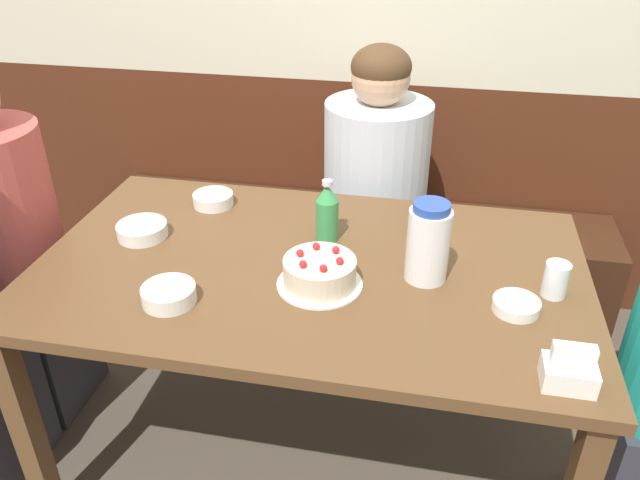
{
  "coord_description": "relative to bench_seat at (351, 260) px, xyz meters",
  "views": [
    {
      "loc": [
        0.32,
        -1.43,
        1.66
      ],
      "look_at": [
        0.02,
        0.05,
        0.78
      ],
      "focal_mm": 35.0,
      "sensor_mm": 36.0,
      "label": 1
    }
  ],
  "objects": [
    {
      "name": "water_pitcher",
      "position": [
        0.32,
        -0.84,
        0.61
      ],
      "size": [
        0.11,
        0.11,
        0.22
      ],
      "color": "white",
      "rests_on": "dining_table"
    },
    {
      "name": "soju_bottle",
      "position": [
        0.02,
        -0.68,
        0.59
      ],
      "size": [
        0.07,
        0.07,
        0.19
      ],
      "color": "#388E4C",
      "rests_on": "dining_table"
    },
    {
      "name": "dining_table",
      "position": [
        0.0,
        -0.83,
        0.42
      ],
      "size": [
        1.52,
        0.9,
        0.73
      ],
      "color": "brown",
      "rests_on": "ground_plane"
    },
    {
      "name": "birthday_cake",
      "position": [
        0.05,
        -0.93,
        0.54
      ],
      "size": [
        0.23,
        0.23,
        0.1
      ],
      "color": "white",
      "rests_on": "dining_table"
    },
    {
      "name": "glass_water_tall",
      "position": [
        0.64,
        -0.85,
        0.55
      ],
      "size": [
        0.06,
        0.06,
        0.09
      ],
      "color": "silver",
      "rests_on": "dining_table"
    },
    {
      "name": "bowl_side_dish",
      "position": [
        -0.39,
        -0.54,
        0.52
      ],
      "size": [
        0.13,
        0.13,
        0.04
      ],
      "color": "white",
      "rests_on": "dining_table"
    },
    {
      "name": "back_wall",
      "position": [
        0.0,
        0.22,
        1.02
      ],
      "size": [
        4.8,
        0.04,
        2.5
      ],
      "color": "#4C2314",
      "rests_on": "ground_plane"
    },
    {
      "name": "person_pale_blue_shirt",
      "position": [
        0.1,
        -0.12,
        0.36
      ],
      "size": [
        0.39,
        0.39,
        1.18
      ],
      "rotation": [
        0.0,
        0.0,
        -1.57
      ],
      "color": "#33333D",
      "rests_on": "ground_plane"
    },
    {
      "name": "bowl_rice_small",
      "position": [
        0.55,
        -0.94,
        0.51
      ],
      "size": [
        0.12,
        0.12,
        0.03
      ],
      "color": "white",
      "rests_on": "dining_table"
    },
    {
      "name": "bench_seat",
      "position": [
        0.0,
        0.0,
        0.0
      ],
      "size": [
        2.1,
        0.38,
        0.46
      ],
      "color": "#381E11",
      "rests_on": "ground_plane"
    },
    {
      "name": "bowl_sauce_shallow",
      "position": [
        -0.52,
        -0.78,
        0.52
      ],
      "size": [
        0.15,
        0.15,
        0.04
      ],
      "color": "white",
      "rests_on": "dining_table"
    },
    {
      "name": "bowl_soup_white",
      "position": [
        -0.31,
        -1.07,
        0.52
      ],
      "size": [
        0.14,
        0.14,
        0.04
      ],
      "color": "white",
      "rests_on": "dining_table"
    },
    {
      "name": "person_teal_shirt",
      "position": [
        -1.02,
        -0.78,
        0.39
      ],
      "size": [
        0.37,
        0.37,
        1.24
      ],
      "color": "#33333D",
      "rests_on": "ground_plane"
    },
    {
      "name": "napkin_holder",
      "position": [
        0.63,
        -1.19,
        0.54
      ],
      "size": [
        0.11,
        0.08,
        0.11
      ],
      "color": "white",
      "rests_on": "dining_table"
    },
    {
      "name": "ground_plane",
      "position": [
        0.0,
        -0.83,
        -0.23
      ],
      "size": [
        12.0,
        12.0,
        0.0
      ],
      "primitive_type": "plane",
      "color": "#4C4238"
    }
  ]
}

